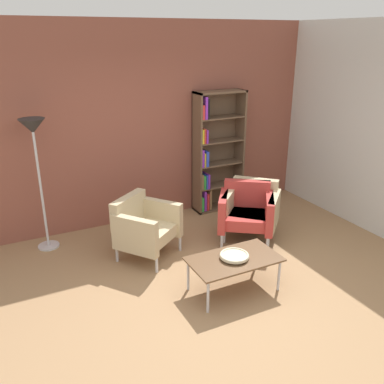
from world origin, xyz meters
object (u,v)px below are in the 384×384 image
armchair_spare_guest (246,211)px  floor_lamp_torchiere (34,142)px  decorative_bowl (234,256)px  bookshelf_tall (214,155)px  coffee_table_low (234,261)px  armchair_near_window (252,208)px  armchair_by_bookshelf (144,226)px

armchair_spare_guest → floor_lamp_torchiere: floor_lamp_torchiere is taller
decorative_bowl → bookshelf_tall: bearing=66.2°
coffee_table_low → decorative_bowl: (0.00, 0.00, 0.07)m
armchair_spare_guest → armchair_near_window: size_ratio=1.00×
decorative_bowl → armchair_spare_guest: (0.82, 1.00, -0.02)m
bookshelf_tall → armchair_near_window: (-0.00, -1.10, -0.50)m
coffee_table_low → armchair_by_bookshelf: armchair_by_bookshelf is taller
bookshelf_tall → floor_lamp_torchiere: size_ratio=1.09×
coffee_table_low → floor_lamp_torchiere: (-1.70, 1.98, 1.08)m
decorative_bowl → floor_lamp_torchiere: floor_lamp_torchiere is taller
armchair_near_window → bookshelf_tall: bearing=134.7°
decorative_bowl → coffee_table_low: bearing=-153.4°
decorative_bowl → armchair_by_bookshelf: 1.33m
bookshelf_tall → armchair_by_bookshelf: 1.89m
armchair_spare_guest → armchair_by_bookshelf: (-1.42, 0.18, 0.00)m
coffee_table_low → armchair_near_window: (0.95, 1.05, 0.05)m
armchair_spare_guest → armchair_by_bookshelf: bearing=-152.5°
armchair_spare_guest → armchair_near_window: same height
armchair_by_bookshelf → floor_lamp_torchiere: (-1.09, 0.79, 1.03)m
floor_lamp_torchiere → decorative_bowl: bearing=-49.4°
coffee_table_low → floor_lamp_torchiere: 2.82m
bookshelf_tall → decorative_bowl: size_ratio=5.94×
armchair_near_window → coffee_table_low: bearing=-87.3°
armchair_by_bookshelf → decorative_bowl: bearing=-100.1°
armchair_spare_guest → armchair_by_bookshelf: size_ratio=1.00×
coffee_table_low → armchair_by_bookshelf: bearing=117.0°
bookshelf_tall → decorative_bowl: 2.40m
armchair_spare_guest → armchair_near_window: bearing=53.6°
bookshelf_tall → armchair_spare_guest: bookshelf_tall is taller
coffee_table_low → armchair_near_window: size_ratio=1.06×
decorative_bowl → armchair_near_window: (0.95, 1.05, -0.02)m
coffee_table_low → armchair_near_window: bearing=47.9°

